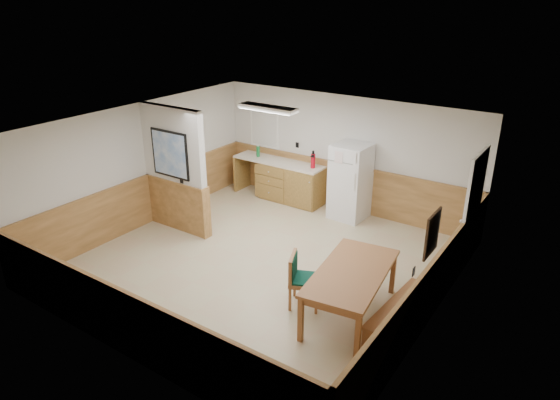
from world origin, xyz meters
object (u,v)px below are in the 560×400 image
Objects in this scene: fire_extinguisher at (313,160)px; dining_bench at (399,311)px; dining_chair at (300,276)px; refrigerator at (350,182)px; soap_bottle at (258,151)px; dining_table at (351,276)px.

dining_bench is at bearing -19.97° from fire_extinguisher.
dining_chair is 3.89m from fire_extinguisher.
refrigerator reaches higher than fire_extinguisher.
soap_bottle is (-1.47, -0.02, -0.05)m from fire_extinguisher.
soap_bottle reaches higher than dining_bench.
soap_bottle is at bearing 150.53° from dining_bench.
dining_chair is at bearing -167.91° from dining_bench.
fire_extinguisher is (-0.95, 0.07, 0.27)m from refrigerator.
dining_table is 1.27× the size of dining_bench.
refrigerator is 0.99m from fire_extinguisher.
fire_extinguisher reaches higher than dining_chair.
dining_chair is 2.19× the size of fire_extinguisher.
soap_bottle is (-4.78, 3.16, 0.68)m from dining_bench.
dining_bench is 5.77m from soap_bottle.
dining_table is 0.81m from dining_bench.
dining_table is at bearing -8.81° from dining_chair.
dining_chair is (0.85, -3.32, -0.31)m from refrigerator.
refrigerator is at bearing 81.84° from dining_chair.
fire_extinguisher is 1.56× the size of soap_bottle.
fire_extinguisher is 1.47m from soap_bottle.
dining_table is at bearing -38.29° from soap_bottle.
dining_bench is at bearing -33.49° from soap_bottle.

